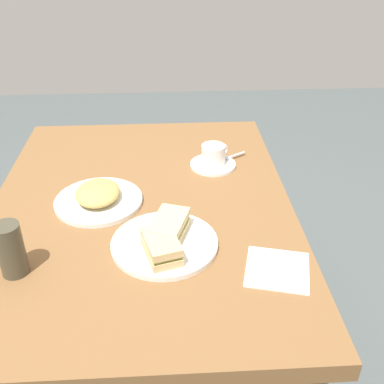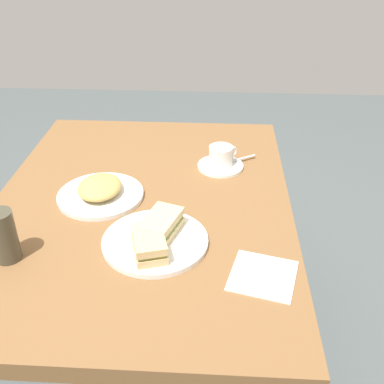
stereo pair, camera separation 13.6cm
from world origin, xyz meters
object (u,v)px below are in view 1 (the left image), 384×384
dining_table (143,229)px  sandwich_back (161,246)px  spoon (230,157)px  napkin (277,269)px  sandwich_front (169,227)px  sandwich_plate (165,244)px  coffee_saucer (213,165)px  side_plate (99,201)px  coffee_cup (214,154)px  drinking_glass (11,249)px

dining_table → sandwich_back: 0.29m
spoon → napkin: size_ratio=0.60×
sandwich_front → sandwich_back: bearing=-14.7°
sandwich_front → spoon: sandwich_front is taller
sandwich_plate → napkin: size_ratio=1.84×
sandwich_front → spoon: 0.49m
coffee_saucer → sandwich_back: bearing=-20.1°
sandwich_front → sandwich_plate: bearing=-25.6°
sandwich_plate → side_plate: bearing=-138.1°
sandwich_back → side_plate: (-0.27, -0.19, -0.03)m
spoon → napkin: bearing=4.0°
sandwich_back → coffee_cup: 0.51m
coffee_cup → coffee_saucer: bearing=-50.8°
dining_table → sandwich_back: bearing=13.1°
coffee_saucer → drinking_glass: bearing=-46.1°
spoon → sandwich_plate: bearing=-26.4°
sandwich_front → napkin: (0.14, 0.26, -0.04)m
coffee_cup → spoon: bearing=122.0°
side_plate → coffee_cup: bearing=120.3°
side_plate → sandwich_front: bearing=47.8°
sandwich_back → coffee_saucer: sandwich_back is taller
sandwich_front → coffee_saucer: bearing=158.8°
sandwich_front → drinking_glass: bearing=-73.8°
spoon → drinking_glass: bearing=-47.2°
sandwich_front → coffee_cup: bearing=158.7°
napkin → drinking_glass: (-0.03, -0.63, 0.07)m
sandwich_back → side_plate: 0.33m
sandwich_front → spoon: (-0.44, 0.22, -0.03)m
coffee_saucer → napkin: 0.54m
coffee_cup → side_plate: (0.21, -0.36, -0.04)m
sandwich_front → napkin: 0.29m
sandwich_back → spoon: sandwich_back is taller
sandwich_plate → spoon: spoon is taller
coffee_cup → napkin: size_ratio=0.64×
coffee_cup → drinking_glass: 0.73m
dining_table → spoon: 0.41m
sandwich_plate → coffee_saucer: bearing=158.5°
sandwich_plate → sandwich_front: sandwich_front is taller
napkin → coffee_saucer: bearing=-169.0°
sandwich_front → drinking_glass: 0.39m
napkin → drinking_glass: 0.63m
dining_table → coffee_saucer: (-0.22, 0.23, 0.10)m
side_plate → sandwich_back: bearing=34.8°
napkin → coffee_cup: bearing=-169.2°
sandwich_back → drinking_glass: (0.03, -0.35, 0.03)m
sandwich_back → napkin: size_ratio=0.95×
coffee_cup → spoon: size_ratio=1.07×
sandwich_back → coffee_saucer: (-0.48, 0.17, -0.03)m
drinking_glass → dining_table: bearing=134.3°
coffee_cup → side_plate: coffee_cup is taller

